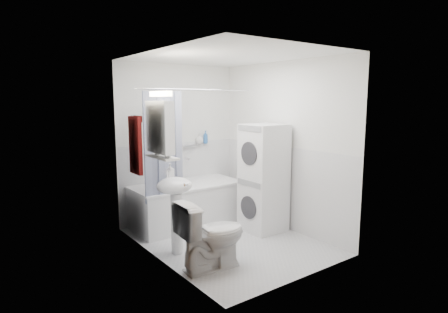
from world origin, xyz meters
TOP-DOWN VIEW (x-y plane):
  - floor at (0.00, 0.00)m, footprint 2.60×2.60m
  - room_walls at (0.00, 0.00)m, footprint 2.60×2.60m
  - wainscot at (0.00, 0.29)m, footprint 1.98×2.58m
  - door at (-0.95, -0.55)m, footprint 0.05×2.00m
  - bathtub at (-0.08, 0.92)m, footprint 1.64×0.77m
  - tub_spout at (0.12, 1.25)m, footprint 0.04×0.12m
  - curtain_rod at (-0.08, 0.59)m, footprint 1.82×0.02m
  - shower_curtain at (-0.61, 0.59)m, footprint 0.55×0.02m
  - sink at (-0.75, 0.05)m, footprint 0.44×0.37m
  - medicine_cabinet at (-0.90, 0.10)m, footprint 0.13×0.50m
  - shelf at (-0.89, 0.10)m, footprint 0.18×0.54m
  - shower_caddy at (0.17, 1.24)m, footprint 0.22×0.06m
  - towel at (-0.94, 0.75)m, footprint 0.07×0.32m
  - washer_dryer at (0.68, 0.07)m, footprint 0.55×0.54m
  - toilet at (-0.63, -0.54)m, footprint 0.82×0.50m
  - soap_pump at (-0.71, 0.25)m, footprint 0.08×0.17m
  - shelf_bottle at (-0.89, -0.05)m, footprint 0.07×0.18m
  - shelf_cup at (-0.89, 0.22)m, footprint 0.10×0.09m
  - shampoo_a at (0.35, 1.24)m, footprint 0.13×0.17m
  - shampoo_b at (0.47, 1.24)m, footprint 0.08×0.21m

SIDE VIEW (x-z plane):
  - floor at x=0.00m, z-range 0.00..0.00m
  - bathtub at x=-0.08m, z-range 0.03..0.66m
  - toilet at x=-0.63m, z-range 0.00..0.77m
  - wainscot at x=0.00m, z-range -0.69..1.89m
  - sink at x=-0.75m, z-range 0.18..1.22m
  - washer_dryer at x=0.68m, z-range 0.00..1.53m
  - tub_spout at x=0.12m, z-range 0.92..0.96m
  - soap_pump at x=-0.71m, z-range 0.91..0.99m
  - door at x=-0.95m, z-range 0.00..2.00m
  - shower_caddy at x=0.17m, z-range 1.14..1.16m
  - shelf at x=-0.89m, z-range 1.19..1.21m
  - shampoo_b at x=0.47m, z-range 1.16..1.24m
  - shampoo_a at x=0.35m, z-range 1.16..1.29m
  - shelf_bottle at x=-0.89m, z-range 1.21..1.28m
  - shower_curtain at x=-0.61m, z-range 0.52..1.98m
  - shelf_cup at x=-0.89m, z-range 1.21..1.31m
  - towel at x=-0.94m, z-range 0.91..1.68m
  - room_walls at x=0.00m, z-range 0.19..2.79m
  - medicine_cabinet at x=-0.90m, z-range 1.21..1.92m
  - curtain_rod at x=-0.08m, z-range 1.99..2.01m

